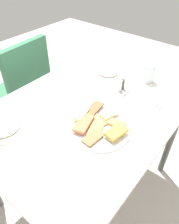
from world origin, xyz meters
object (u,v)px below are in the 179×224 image
(salad_plate_rice, at_px, (3,127))
(spoon, at_px, (162,101))
(drinking_glass, at_px, (149,73))
(fork, at_px, (168,103))
(dining_table, at_px, (84,121))
(dining_chair, at_px, (23,87))
(paper_napkin, at_px, (165,103))
(salad_plate_greens, at_px, (108,72))
(pide_platter, at_px, (98,125))
(condiment_caddy, at_px, (121,88))

(salad_plate_rice, relative_size, spoon, 1.18)
(drinking_glass, height_order, fork, drinking_glass)
(dining_table, distance_m, dining_chair, 0.78)
(paper_napkin, xyz_separation_m, spoon, (0.00, 0.02, 0.00))
(dining_table, bearing_deg, paper_napkin, -43.12)
(salad_plate_greens, distance_m, paper_napkin, 0.44)
(salad_plate_greens, distance_m, spoon, 0.42)
(salad_plate_rice, relative_size, paper_napkin, 1.95)
(pide_platter, xyz_separation_m, salad_plate_rice, (-0.30, 0.35, 0.00))
(pide_platter, distance_m, salad_plate_rice, 0.46)
(paper_napkin, bearing_deg, fork, -90.00)
(pide_platter, xyz_separation_m, spoon, (0.39, -0.15, -0.01))
(drinking_glass, relative_size, condiment_caddy, 1.23)
(dining_table, height_order, pide_platter, pide_platter)
(salad_plate_greens, bearing_deg, dining_chair, 113.10)
(pide_platter, bearing_deg, fork, -25.77)
(drinking_glass, bearing_deg, spoon, -131.21)
(paper_napkin, xyz_separation_m, condiment_caddy, (-0.06, 0.26, 0.02))
(paper_napkin, bearing_deg, spoon, 90.00)
(dining_chair, height_order, pide_platter, dining_chair)
(fork, distance_m, condiment_caddy, 0.28)
(salad_plate_greens, xyz_separation_m, salad_plate_rice, (-0.75, 0.08, -0.00))
(paper_napkin, relative_size, spoon, 0.60)
(dining_table, height_order, salad_plate_greens, salad_plate_greens)
(dining_chair, distance_m, salad_plate_greens, 0.74)
(salad_plate_rice, height_order, drinking_glass, drinking_glass)
(dining_table, distance_m, salad_plate_rice, 0.43)
(pide_platter, distance_m, salad_plate_greens, 0.52)
(salad_plate_greens, relative_size, fork, 1.10)
(spoon, bearing_deg, salad_plate_greens, 95.14)
(pide_platter, height_order, fork, pide_platter)
(salad_plate_rice, bearing_deg, drinking_glass, -21.56)
(drinking_glass, relative_size, spoon, 0.61)
(dining_table, distance_m, condiment_caddy, 0.30)
(dining_chair, distance_m, spoon, 1.10)
(fork, bearing_deg, dining_chair, 118.34)
(spoon, bearing_deg, drinking_glass, 60.93)
(pide_platter, relative_size, salad_plate_rice, 1.49)
(dining_table, height_order, dining_chair, dining_chair)
(pide_platter, distance_m, condiment_caddy, 0.34)
(salad_plate_greens, xyz_separation_m, fork, (-0.05, -0.45, -0.02))
(fork, height_order, spoon, same)
(fork, bearing_deg, paper_napkin, 106.91)
(dining_table, bearing_deg, pide_platter, -113.15)
(salad_plate_greens, bearing_deg, condiment_caddy, -122.69)
(spoon, height_order, condiment_caddy, condiment_caddy)
(pide_platter, bearing_deg, salad_plate_greens, 30.49)
(drinking_glass, bearing_deg, paper_napkin, -128.35)
(dining_chair, bearing_deg, salad_plate_rice, -130.77)
(drinking_glass, height_order, paper_napkin, drinking_glass)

